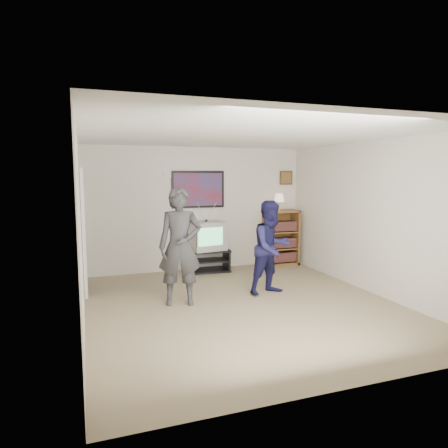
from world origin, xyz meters
TOP-DOWN VIEW (x-y plane):
  - room_shell at (0.00, 0.35)m, footprint 4.51×5.00m
  - media_stand at (0.10, 2.23)m, footprint 0.92×0.55m
  - crt_television at (0.09, 2.23)m, footprint 0.76×0.67m
  - bookshelf at (1.79, 2.28)m, footprint 0.72×0.41m
  - table_lamp at (1.72, 2.25)m, footprint 0.23×0.23m
  - person_tall at (-0.87, 0.39)m, footprint 0.73×0.57m
  - person_short at (0.66, 0.43)m, footprint 0.86×0.74m
  - controller_left at (-0.81, 0.59)m, footprint 0.06×0.12m
  - controller_right at (0.72, 0.65)m, footprint 0.07×0.12m
  - poster at (0.00, 2.48)m, footprint 1.10×0.03m
  - air_vent at (-0.55, 2.48)m, footprint 0.28×0.02m
  - small_picture at (2.00, 2.48)m, footprint 0.30×0.03m
  - doorway at (-2.23, 1.60)m, footprint 0.03×0.85m

SIDE VIEW (x-z plane):
  - media_stand at x=0.10m, z-range 0.00..0.45m
  - bookshelf at x=1.79m, z-range 0.00..1.19m
  - crt_television at x=0.09m, z-range 0.45..1.02m
  - person_short at x=0.66m, z-range 0.00..1.53m
  - person_tall at x=-0.87m, z-range 0.00..1.76m
  - doorway at x=-2.23m, z-range 0.00..2.00m
  - controller_right at x=0.72m, z-range 1.13..1.16m
  - controller_left at x=-0.81m, z-range 1.13..1.17m
  - room_shell at x=0.00m, z-range 0.00..2.50m
  - table_lamp at x=1.72m, z-range 1.19..1.56m
  - poster at x=0.00m, z-range 1.27..2.02m
  - small_picture at x=2.00m, z-range 1.73..2.03m
  - air_vent at x=-0.55m, z-range 1.88..2.02m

